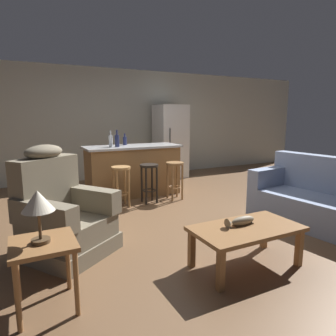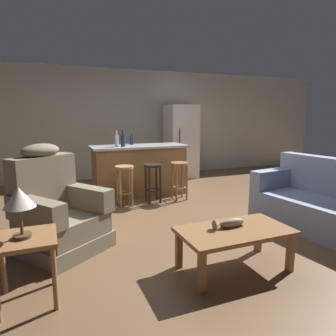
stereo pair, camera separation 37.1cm
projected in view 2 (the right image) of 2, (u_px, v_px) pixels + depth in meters
The scene contains 16 objects.
ground_plane at pixel (165, 215), 4.61m from camera, with size 12.00×12.00×0.00m.
back_wall at pixel (118, 124), 7.24m from camera, with size 12.00×0.05×2.60m.
coffee_table at pixel (235, 234), 2.93m from camera, with size 1.10×0.60×0.42m.
fish_figurine at pixel (229, 223), 2.96m from camera, with size 0.34×0.10×0.10m.
couch at pixel (329, 206), 3.92m from camera, with size 1.07×1.99×0.94m.
recliner_near_lamp at pixel (57, 213), 3.39m from camera, with size 1.17×1.17×1.20m.
end_table at pixel (26, 249), 2.40m from camera, with size 0.48×0.48×0.56m.
table_lamp at pixel (19, 200), 2.31m from camera, with size 0.24×0.24×0.41m.
kitchen_island at pixel (139, 170), 5.76m from camera, with size 1.80×0.70×0.95m.
bar_stool_left at pixel (125, 178), 5.02m from camera, with size 0.32×0.32×0.68m.
bar_stool_middle at pixel (153, 176), 5.21m from camera, with size 0.32×0.32×0.68m.
bar_stool_right at pixel (179, 174), 5.40m from camera, with size 0.32×0.32×0.68m.
refrigerator at pixel (181, 141), 7.32m from camera, with size 0.70×0.69×1.76m.
bottle_tall_green at pixel (123, 140), 5.45m from camera, with size 0.08×0.08×0.31m.
bottle_short_amber at pixel (132, 140), 5.81m from camera, with size 0.07×0.07×0.22m.
bottle_wine_dark at pixel (117, 140), 5.45m from camera, with size 0.07×0.07×0.30m.
Camera 2 is at (-1.62, -4.11, 1.52)m, focal length 32.00 mm.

